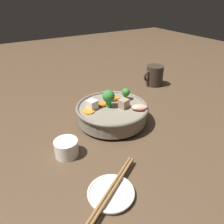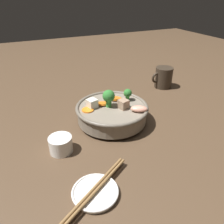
{
  "view_description": "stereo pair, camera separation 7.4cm",
  "coord_description": "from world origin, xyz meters",
  "px_view_note": "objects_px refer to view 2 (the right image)",
  "views": [
    {
      "loc": [
        0.33,
        0.55,
        0.41
      ],
      "look_at": [
        0.0,
        0.0,
        0.04
      ],
      "focal_mm": 35.0,
      "sensor_mm": 36.0,
      "label": 1
    },
    {
      "loc": [
        0.27,
        0.58,
        0.41
      ],
      "look_at": [
        0.0,
        0.0,
        0.04
      ],
      "focal_mm": 35.0,
      "sensor_mm": 36.0,
      "label": 2
    }
  ],
  "objects_px": {
    "tea_cup": "(61,144)",
    "dark_mug": "(163,77)",
    "side_saucer": "(95,192)",
    "chopsticks_pair": "(95,189)",
    "stirfry_bowl": "(112,111)"
  },
  "relations": [
    {
      "from": "dark_mug",
      "to": "side_saucer",
      "type": "bearing_deg",
      "value": 41.13
    },
    {
      "from": "chopsticks_pair",
      "to": "stirfry_bowl",
      "type": "bearing_deg",
      "value": -121.9
    },
    {
      "from": "side_saucer",
      "to": "chopsticks_pair",
      "type": "height_order",
      "value": "chopsticks_pair"
    },
    {
      "from": "dark_mug",
      "to": "stirfry_bowl",
      "type": "bearing_deg",
      "value": 27.63
    },
    {
      "from": "stirfry_bowl",
      "to": "chopsticks_pair",
      "type": "relative_size",
      "value": 1.19
    },
    {
      "from": "side_saucer",
      "to": "tea_cup",
      "type": "xyz_separation_m",
      "value": [
        0.03,
        -0.18,
        0.02
      ]
    },
    {
      "from": "side_saucer",
      "to": "stirfry_bowl",
      "type": "bearing_deg",
      "value": -121.9
    },
    {
      "from": "tea_cup",
      "to": "dark_mug",
      "type": "xyz_separation_m",
      "value": [
        -0.54,
        -0.26,
        0.02
      ]
    },
    {
      "from": "chopsticks_pair",
      "to": "side_saucer",
      "type": "bearing_deg",
      "value": 180.0
    },
    {
      "from": "stirfry_bowl",
      "to": "side_saucer",
      "type": "height_order",
      "value": "stirfry_bowl"
    },
    {
      "from": "dark_mug",
      "to": "chopsticks_pair",
      "type": "relative_size",
      "value": 0.5
    },
    {
      "from": "side_saucer",
      "to": "chopsticks_pair",
      "type": "distance_m",
      "value": 0.01
    },
    {
      "from": "side_saucer",
      "to": "tea_cup",
      "type": "height_order",
      "value": "tea_cup"
    },
    {
      "from": "tea_cup",
      "to": "chopsticks_pair",
      "type": "distance_m",
      "value": 0.18
    },
    {
      "from": "side_saucer",
      "to": "dark_mug",
      "type": "xyz_separation_m",
      "value": [
        -0.51,
        -0.44,
        0.04
      ]
    }
  ]
}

